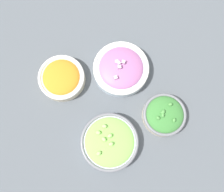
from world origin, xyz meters
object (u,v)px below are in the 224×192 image
Objects in this scene: bowl_red_onion at (121,69)px; bowl_lettuce at (110,142)px; bowl_broccoli at (164,115)px; bowl_carrots at (62,78)px.

bowl_red_onion is 1.02× the size of bowl_lettuce.
bowl_red_onion is 0.24m from bowl_broccoli.
bowl_broccoli is (0.35, 0.23, -0.00)m from bowl_carrots.
bowl_carrots is at bearing -146.36° from bowl_broccoli.
bowl_lettuce is (-0.04, -0.23, 0.00)m from bowl_broccoli.
bowl_broccoli is at bearing 5.68° from bowl_red_onion.
bowl_lettuce is (0.20, -0.20, -0.00)m from bowl_red_onion.
bowl_red_onion is at bearing -174.32° from bowl_broccoli.
bowl_broccoli is at bearing 79.83° from bowl_lettuce.
bowl_carrots is 1.10× the size of bowl_broccoli.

